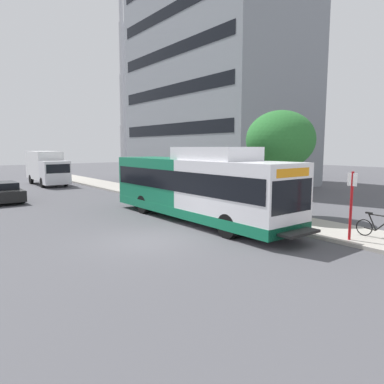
% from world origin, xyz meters
% --- Properties ---
extents(ground_plane, '(120.00, 120.00, 0.00)m').
position_xyz_m(ground_plane, '(0.00, 8.00, 0.00)').
color(ground_plane, '#4C4C51').
extents(sidewalk_curb, '(3.00, 56.00, 0.14)m').
position_xyz_m(sidewalk_curb, '(7.00, 6.00, 0.07)').
color(sidewalk_curb, '#A8A399').
rests_on(sidewalk_curb, ground).
extents(transit_bus, '(2.58, 12.25, 3.65)m').
position_xyz_m(transit_bus, '(3.91, 1.90, 1.70)').
color(transit_bus, white).
rests_on(transit_bus, ground).
extents(bus_stop_sign_pole, '(0.10, 0.36, 2.60)m').
position_xyz_m(bus_stop_sign_pole, '(5.93, -4.98, 1.65)').
color(bus_stop_sign_pole, red).
rests_on(bus_stop_sign_pole, sidewalk_curb).
extents(bicycle_parked, '(0.52, 1.76, 1.02)m').
position_xyz_m(bicycle_parked, '(6.99, -5.56, 0.56)').
color(bicycle_parked, black).
rests_on(bicycle_parked, sidewalk_curb).
extents(street_tree_near_stop, '(3.51, 3.51, 5.37)m').
position_xyz_m(street_tree_near_stop, '(7.90, -0.02, 4.00)').
color(street_tree_near_stop, '#4C3823').
rests_on(street_tree_near_stop, sidewalk_curb).
extents(parked_car_far_lane, '(1.80, 4.50, 1.33)m').
position_xyz_m(parked_car_far_lane, '(-2.54, 14.44, 0.66)').
color(parked_car_far_lane, black).
rests_on(parked_car_far_lane, ground).
extents(box_truck_background, '(2.32, 7.01, 3.25)m').
position_xyz_m(box_truck_background, '(2.79, 23.91, 1.74)').
color(box_truck_background, silver).
rests_on(box_truck_background, ground).
extents(apartment_tower_backdrop, '(11.02, 18.28, 28.29)m').
position_xyz_m(apartment_tower_backdrop, '(17.58, 16.07, 14.15)').
color(apartment_tower_backdrop, gray).
rests_on(apartment_tower_backdrop, ground).
extents(lattice_comm_tower, '(1.10, 1.10, 28.40)m').
position_xyz_m(lattice_comm_tower, '(14.82, 31.31, 9.43)').
color(lattice_comm_tower, '#B7B7BC').
rests_on(lattice_comm_tower, ground).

